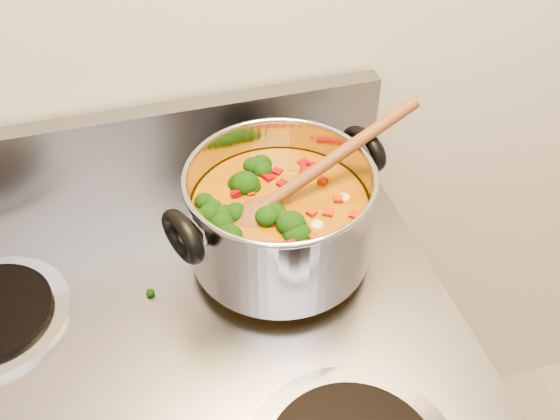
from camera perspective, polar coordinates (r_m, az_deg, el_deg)
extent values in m
cube|color=gray|center=(0.91, -14.69, 4.07)|extent=(0.77, 0.03, 0.16)
cylinder|color=#A5A5AD|center=(0.85, -0.63, -4.27)|extent=(0.19, 0.19, 0.01)
cylinder|color=black|center=(0.85, -0.63, -3.90)|extent=(0.15, 0.15, 0.01)
cylinder|color=#ACACB4|center=(0.80, 0.00, -0.40)|extent=(0.24, 0.24, 0.13)
torus|color=#ACACB4|center=(0.76, 0.00, 3.12)|extent=(0.24, 0.24, 0.01)
cylinder|color=#9E5E0E|center=(0.81, 0.00, -1.51)|extent=(0.22, 0.22, 0.08)
torus|color=black|center=(0.72, -8.88, -2.42)|extent=(0.05, 0.08, 0.08)
torus|color=black|center=(0.84, 7.63, 5.52)|extent=(0.05, 0.08, 0.08)
ellipsoid|color=black|center=(0.76, -0.81, -1.08)|extent=(0.04, 0.04, 0.03)
ellipsoid|color=black|center=(0.74, 4.46, -3.03)|extent=(0.04, 0.04, 0.03)
ellipsoid|color=black|center=(0.81, -3.03, 2.38)|extent=(0.04, 0.04, 0.03)
ellipsoid|color=black|center=(0.75, -1.81, -1.78)|extent=(0.04, 0.04, 0.03)
ellipsoid|color=black|center=(0.80, -3.14, 1.80)|extent=(0.04, 0.04, 0.03)
ellipsoid|color=black|center=(0.82, -4.43, 2.99)|extent=(0.04, 0.04, 0.03)
ellipsoid|color=black|center=(0.81, -3.62, 2.23)|extent=(0.04, 0.04, 0.03)
ellipsoid|color=black|center=(0.79, 4.11, 0.70)|extent=(0.04, 0.04, 0.03)
ellipsoid|color=black|center=(0.81, 1.97, 2.04)|extent=(0.04, 0.04, 0.03)
ellipsoid|color=black|center=(0.80, 1.59, 1.36)|extent=(0.04, 0.04, 0.03)
ellipsoid|color=black|center=(0.73, -3.61, -3.63)|extent=(0.04, 0.04, 0.03)
ellipsoid|color=#9A0515|center=(0.81, 0.88, 2.51)|extent=(0.01, 0.01, 0.01)
ellipsoid|color=#9A0515|center=(0.80, 5.83, 1.31)|extent=(0.01, 0.01, 0.01)
ellipsoid|color=#9A0515|center=(0.84, 3.06, 3.80)|extent=(0.01, 0.01, 0.01)
ellipsoid|color=#9A0515|center=(0.80, -1.45, 1.59)|extent=(0.01, 0.01, 0.01)
ellipsoid|color=#9A0515|center=(0.75, -2.25, -2.25)|extent=(0.01, 0.01, 0.01)
ellipsoid|color=#9A0515|center=(0.85, -2.32, 4.81)|extent=(0.01, 0.01, 0.01)
ellipsoid|color=#9A0515|center=(0.82, 0.98, 2.94)|extent=(0.01, 0.01, 0.01)
ellipsoid|color=#9A0515|center=(0.84, -3.69, 4.00)|extent=(0.01, 0.01, 0.01)
ellipsoid|color=#9A0515|center=(0.79, -4.85, 0.72)|extent=(0.01, 0.01, 0.01)
ellipsoid|color=#9A0515|center=(0.78, -3.85, 0.10)|extent=(0.01, 0.01, 0.01)
ellipsoid|color=#9A0515|center=(0.81, -2.81, 1.94)|extent=(0.01, 0.01, 0.01)
ellipsoid|color=#9A0515|center=(0.76, 4.66, -0.99)|extent=(0.01, 0.01, 0.01)
ellipsoid|color=#A72609|center=(0.78, 4.71, 0.20)|extent=(0.01, 0.01, 0.01)
ellipsoid|color=#A72609|center=(0.79, -0.31, 1.28)|extent=(0.01, 0.01, 0.01)
ellipsoid|color=#A72609|center=(0.79, -3.02, 1.01)|extent=(0.01, 0.01, 0.01)
ellipsoid|color=#A72609|center=(0.84, 1.81, 3.88)|extent=(0.01, 0.01, 0.01)
ellipsoid|color=#A72609|center=(0.78, -6.58, -0.24)|extent=(0.01, 0.01, 0.01)
ellipsoid|color=#A72609|center=(0.79, -4.63, 0.93)|extent=(0.01, 0.01, 0.01)
ellipsoid|color=#A72609|center=(0.85, 0.99, 4.32)|extent=(0.01, 0.01, 0.01)
ellipsoid|color=#A72609|center=(0.77, 5.60, -0.90)|extent=(0.01, 0.01, 0.01)
ellipsoid|color=#A72609|center=(0.78, -5.44, 0.12)|extent=(0.01, 0.01, 0.01)
ellipsoid|color=#A72609|center=(0.74, -1.02, -2.60)|extent=(0.01, 0.01, 0.01)
ellipsoid|color=#A72609|center=(0.81, -5.51, 1.82)|extent=(0.01, 0.01, 0.01)
ellipsoid|color=#A72609|center=(0.77, 3.49, -0.44)|extent=(0.01, 0.01, 0.01)
ellipsoid|color=beige|center=(0.74, -5.81, -2.60)|extent=(0.02, 0.02, 0.01)
ellipsoid|color=beige|center=(0.79, 0.59, 1.19)|extent=(0.02, 0.02, 0.01)
ellipsoid|color=beige|center=(0.85, -0.70, 4.72)|extent=(0.02, 0.02, 0.01)
ellipsoid|color=beige|center=(0.79, 3.07, 1.14)|extent=(0.02, 0.02, 0.01)
ellipsoid|color=beige|center=(0.75, 4.60, -2.02)|extent=(0.02, 0.02, 0.01)
ellipsoid|color=brown|center=(0.77, -2.86, -0.61)|extent=(0.09, 0.07, 0.04)
cylinder|color=brown|center=(0.80, 4.99, 4.77)|extent=(0.25, 0.08, 0.10)
ellipsoid|color=black|center=(0.73, -3.89, -16.33)|extent=(0.01, 0.01, 0.01)
ellipsoid|color=black|center=(0.81, 11.26, -9.25)|extent=(0.01, 0.01, 0.01)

